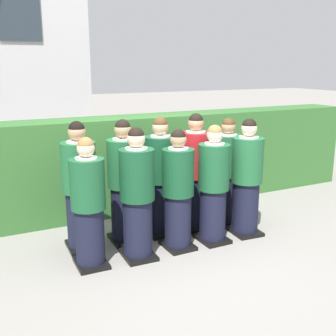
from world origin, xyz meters
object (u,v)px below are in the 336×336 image
student_front_row_0 (89,206)px  student_rear_row_1 (124,185)px  student_front_row_2 (178,193)px  student_in_red_blazer (195,175)px  student_front_row_1 (137,197)px  student_front_row_4 (247,180)px  student_rear_row_0 (80,189)px  student_rear_row_2 (160,180)px  student_front_row_3 (213,187)px  student_rear_row_4 (227,173)px

student_front_row_0 → student_rear_row_1: bearing=38.0°
student_front_row_2 → student_in_red_blazer: bearing=42.7°
student_in_red_blazer → student_front_row_0: bearing=-164.3°
student_front_row_1 → student_front_row_4: student_front_row_4 is taller
student_rear_row_0 → student_rear_row_1: bearing=-3.8°
student_front_row_2 → student_front_row_0: bearing=179.1°
student_front_row_0 → student_rear_row_2: 1.31m
student_front_row_3 → student_front_row_4: student_front_row_4 is taller
student_front_row_3 → student_rear_row_2: bearing=133.1°
student_front_row_1 → student_in_red_blazer: 1.27m
student_front_row_4 → student_rear_row_0: 2.34m
student_front_row_4 → student_rear_row_4: bearing=88.6°
student_rear_row_0 → student_rear_row_1: (0.60, -0.04, -0.00)m
student_front_row_2 → student_rear_row_4: bearing=24.6°
student_front_row_3 → student_rear_row_4: size_ratio=1.00×
student_rear_row_1 → student_front_row_0: bearing=-142.0°
student_front_row_3 → student_front_row_1: bearing=-179.7°
student_front_row_0 → student_front_row_1: size_ratio=0.95×
student_front_row_4 → student_rear_row_4: 0.52m
student_front_row_3 → student_rear_row_0: student_rear_row_0 is taller
student_rear_row_1 → student_rear_row_2: 0.56m
student_front_row_2 → student_front_row_4: size_ratio=0.96×
student_front_row_3 → student_rear_row_4: student_front_row_3 is taller
student_front_row_2 → student_rear_row_4: size_ratio=0.99×
student_rear_row_1 → student_in_red_blazer: bearing=-0.4°
student_rear_row_2 → student_front_row_0: bearing=-156.5°
student_front_row_4 → student_in_red_blazer: 0.76m
student_front_row_0 → student_front_row_4: bearing=-0.5°
student_front_row_3 → student_rear_row_0: size_ratio=0.95×
student_front_row_2 → student_rear_row_0: (-1.16, 0.56, 0.05)m
student_front_row_2 → student_front_row_4: (1.11, -0.00, 0.04)m
student_rear_row_0 → student_front_row_4: bearing=-14.0°
student_front_row_3 → student_front_row_4: (0.58, 0.02, 0.02)m
student_front_row_3 → student_rear_row_1: student_rear_row_1 is taller
student_front_row_3 → student_rear_row_4: (0.59, 0.54, -0.00)m
student_front_row_2 → student_front_row_3: bearing=-2.3°
student_front_row_3 → student_in_red_blazer: 0.54m
student_front_row_2 → student_front_row_4: bearing=-0.1°
student_front_row_2 → student_front_row_4: 1.11m
student_front_row_0 → student_rear_row_4: (2.32, 0.49, 0.02)m
student_front_row_0 → student_in_red_blazer: size_ratio=0.92×
student_front_row_0 → student_front_row_4: (2.31, -0.02, 0.04)m
student_rear_row_1 → student_in_red_blazer: 1.11m
student_front_row_4 → student_in_red_blazer: size_ratio=0.97×
student_front_row_0 → student_front_row_4: 2.31m
student_rear_row_4 → student_front_row_0: bearing=-168.0°
student_in_red_blazer → student_rear_row_2: bearing=176.8°
student_front_row_4 → student_rear_row_4: student_front_row_4 is taller
student_front_row_1 → student_rear_row_1: student_rear_row_1 is taller
student_front_row_3 → student_rear_row_2: student_rear_row_2 is taller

